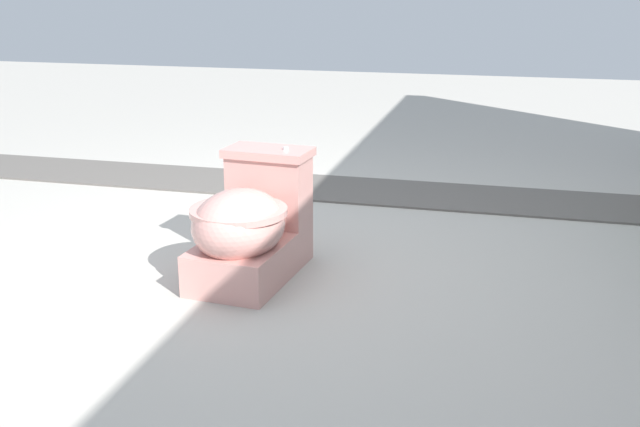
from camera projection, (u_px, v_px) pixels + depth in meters
name	position (u px, v px, depth m)	size (l,w,h in m)	color
ground_plane	(306.00, 259.00, 3.34)	(14.00, 14.00, 0.00)	#B7B2A8
gravel_strip	(444.00, 196.00, 4.29)	(0.56, 8.00, 0.01)	#605B56
toilet	(249.00, 227.00, 3.08)	(0.66, 0.43, 0.52)	#E09E93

